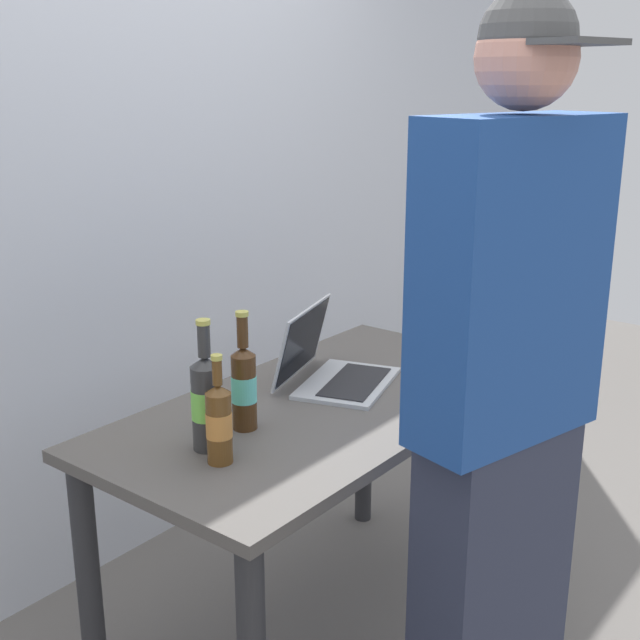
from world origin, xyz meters
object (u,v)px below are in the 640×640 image
Objects in this scene: beer_bottle_amber at (244,385)px; beer_bottle_brown at (206,400)px; beer_bottle_green at (219,422)px; person_figure at (502,413)px; laptop at (330,366)px.

beer_bottle_brown is (-0.15, -0.01, 0.01)m from beer_bottle_amber.
beer_bottle_brown is 0.09m from beer_bottle_green.
beer_bottle_green is at bearing 118.05° from person_figure.
laptop is 1.31× the size of beer_bottle_amber.
person_figure is at bearing -111.93° from laptop.
laptop is 0.42m from beer_bottle_amber.
beer_bottle_brown is at bearing 112.56° from person_figure.
beer_bottle_amber is at bearing 26.28° from beer_bottle_green.
beer_bottle_green is 0.15× the size of person_figure.
person_figure is at bearing -67.44° from beer_bottle_brown.
laptop is at bearing 4.17° from beer_bottle_brown.
person_figure reaches higher than beer_bottle_brown.
person_figure reaches higher than beer_bottle_amber.
beer_bottle_amber is at bearing 100.67° from person_figure.
laptop is 1.54× the size of beer_bottle_green.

